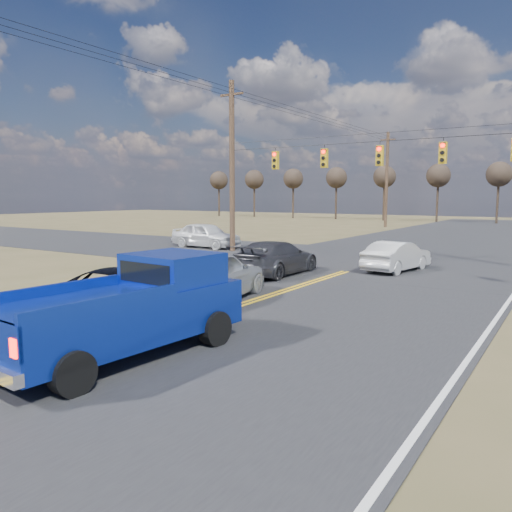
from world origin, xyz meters
The scene contains 12 objects.
ground centered at (0.00, 0.00, 0.00)m, with size 160.00×160.00×0.00m, color brown.
road_main centered at (0.00, 10.00, 0.00)m, with size 14.00×120.00×0.02m, color #28282B.
road_cross centered at (0.00, 18.00, 0.00)m, with size 120.00×12.00×0.02m, color #28282B.
signal_gantry centered at (0.50, 17.79, 5.06)m, with size 19.60×4.83×10.00m.
utility_poles centered at (0.00, 17.00, 5.23)m, with size 19.60×58.32×10.00m.
treeline centered at (0.00, 26.96, 5.70)m, with size 87.00×117.80×7.40m.
pickup_truck centered at (0.81, 0.75, 1.00)m, with size 2.50×5.59×2.05m.
silver_suv centered at (-1.17, 6.01, 0.84)m, with size 1.98×4.92×1.68m, color #A6AAAE.
black_suv centered at (-2.59, 3.70, 0.63)m, with size 2.10×4.56×1.27m, color black.
white_car_queue centered at (1.79, 15.50, 0.67)m, with size 1.41×4.06×1.34m, color silver.
dgrey_car_queue centered at (-2.20, 11.70, 0.73)m, with size 2.03×5.00×1.45m, color #37373D.
cross_car_west centered at (-11.67, 18.77, 0.82)m, with size 4.79×1.93×1.63m, color white.
Camera 1 is at (8.54, -6.31, 3.33)m, focal length 35.00 mm.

